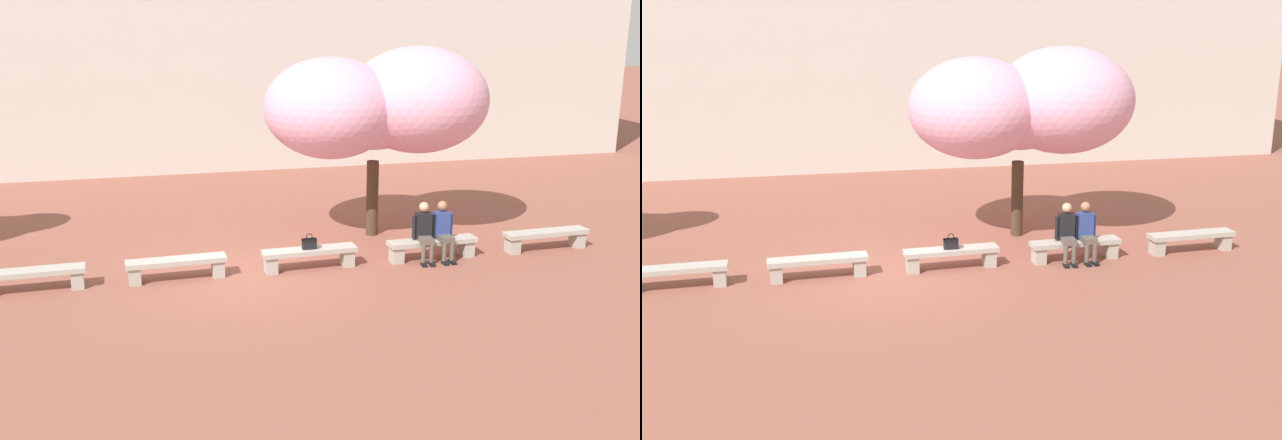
{
  "view_description": "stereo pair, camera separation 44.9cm",
  "coord_description": "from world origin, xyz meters",
  "views": [
    {
      "loc": [
        -1.98,
        -14.56,
        5.28
      ],
      "look_at": [
        1.66,
        0.2,
        1.0
      ],
      "focal_mm": 42.0,
      "sensor_mm": 36.0,
      "label": 1
    },
    {
      "loc": [
        -1.55,
        -14.66,
        5.28
      ],
      "look_at": [
        1.66,
        0.2,
        1.0
      ],
      "focal_mm": 42.0,
      "sensor_mm": 36.0,
      "label": 2
    }
  ],
  "objects": [
    {
      "name": "stone_bench_east_end",
      "position": [
        4.14,
        0.0,
        0.31
      ],
      "size": [
        2.02,
        0.49,
        0.45
      ],
      "color": "#ADA89E",
      "rests_on": "ground"
    },
    {
      "name": "stone_bench_center",
      "position": [
        -1.38,
        0.0,
        0.31
      ],
      "size": [
        2.02,
        0.49,
        0.45
      ],
      "color": "#ADA89E",
      "rests_on": "ground"
    },
    {
      "name": "person_seated_right",
      "position": [
        4.36,
        -0.05,
        0.7
      ],
      "size": [
        0.51,
        0.69,
        1.29
      ],
      "color": "black",
      "rests_on": "ground"
    },
    {
      "name": "stone_bench_near_west",
      "position": [
        -4.14,
        0.0,
        0.31
      ],
      "size": [
        2.02,
        0.49,
        0.45
      ],
      "color": "#ADA89E",
      "rests_on": "ground"
    },
    {
      "name": "handbag",
      "position": [
        1.37,
        -0.02,
        0.58
      ],
      "size": [
        0.3,
        0.15,
        0.34
      ],
      "color": "black",
      "rests_on": "stone_bench_near_east"
    },
    {
      "name": "building_facade",
      "position": [
        0.0,
        12.21,
        4.12
      ],
      "size": [
        31.63,
        4.0,
        8.24
      ],
      "primitive_type": "cube",
      "color": "beige",
      "rests_on": "ground"
    },
    {
      "name": "stone_bench_far_east",
      "position": [
        6.9,
        0.0,
        0.31
      ],
      "size": [
        2.02,
        0.49,
        0.45
      ],
      "color": "#ADA89E",
      "rests_on": "ground"
    },
    {
      "name": "person_seated_left",
      "position": [
        3.92,
        -0.05,
        0.7
      ],
      "size": [
        0.51,
        0.71,
        1.29
      ],
      "color": "black",
      "rests_on": "ground"
    },
    {
      "name": "ground_plane",
      "position": [
        0.0,
        0.0,
        0.0
      ],
      "size": [
        100.0,
        100.0,
        0.0
      ],
      "primitive_type": "plane",
      "color": "#8E5142"
    },
    {
      "name": "cherry_tree_main",
      "position": [
        3.49,
        2.06,
        3.16
      ],
      "size": [
        5.29,
        3.38,
        4.49
      ],
      "color": "#473323",
      "rests_on": "ground"
    },
    {
      "name": "stone_bench_near_east",
      "position": [
        1.38,
        0.0,
        0.31
      ],
      "size": [
        2.02,
        0.49,
        0.45
      ],
      "color": "#ADA89E",
      "rests_on": "ground"
    }
  ]
}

